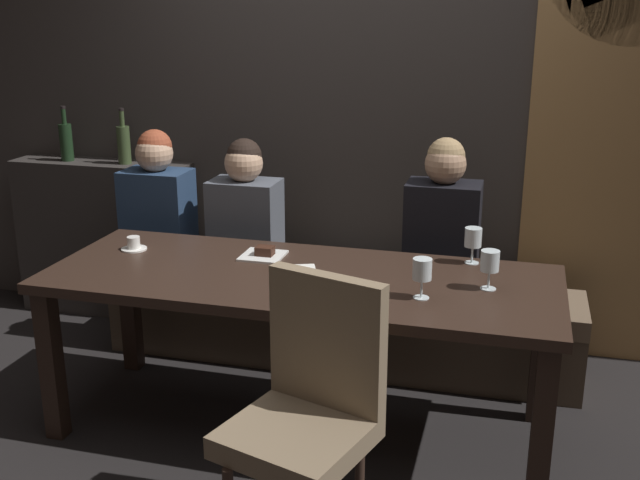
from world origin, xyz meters
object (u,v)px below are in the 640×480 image
(diner_far_end, at_px, (443,222))
(espresso_cup, at_px, (134,244))
(wine_glass_end_right, at_px, (473,238))
(diner_redhead, at_px, (158,204))
(wine_glass_end_left, at_px, (490,262))
(dessert_plate, at_px, (264,254))
(banquette_bench, at_px, (338,322))
(diner_bearded, at_px, (245,213))
(chair_near_side, at_px, (310,400))
(wine_bottle_pale_label, at_px, (124,143))
(dining_table, at_px, (300,293))
(wine_glass_center_front, at_px, (422,271))
(wine_bottle_dark_red, at_px, (66,141))

(diner_far_end, relative_size, espresso_cup, 6.59)
(diner_far_end, xyz_separation_m, wine_glass_end_right, (0.17, -0.34, 0.03))
(diner_redhead, height_order, diner_far_end, diner_far_end)
(wine_glass_end_left, height_order, dessert_plate, wine_glass_end_left)
(banquette_bench, relative_size, diner_bearded, 3.37)
(chair_near_side, distance_m, wine_bottle_pale_label, 2.44)
(dining_table, height_order, wine_bottle_pale_label, wine_bottle_pale_label)
(chair_near_side, distance_m, wine_glass_end_right, 1.20)
(diner_bearded, height_order, wine_glass_end_right, diner_bearded)
(diner_far_end, distance_m, espresso_cup, 1.49)
(dessert_plate, bearing_deg, dining_table, -38.80)
(chair_near_side, xyz_separation_m, espresso_cup, (-1.10, 0.85, 0.21))
(espresso_cup, bearing_deg, wine_glass_end_right, 7.91)
(diner_far_end, xyz_separation_m, wine_glass_end_left, (0.26, -0.66, 0.03))
(diner_redhead, bearing_deg, wine_bottle_pale_label, 137.28)
(diner_bearded, height_order, diner_far_end, diner_far_end)
(chair_near_side, relative_size, wine_glass_end_right, 5.98)
(wine_glass_end_right, relative_size, wine_glass_center_front, 1.00)
(chair_near_side, relative_size, wine_glass_end_left, 5.98)
(diner_redhead, xyz_separation_m, wine_glass_end_left, (1.80, -0.65, 0.04))
(dining_table, relative_size, diner_far_end, 2.78)
(dining_table, relative_size, espresso_cup, 18.33)
(diner_redhead, xyz_separation_m, wine_bottle_dark_red, (-0.75, 0.34, 0.26))
(wine_bottle_dark_red, height_order, wine_glass_end_left, wine_bottle_dark_red)
(diner_bearded, bearing_deg, dining_table, -53.72)
(wine_bottle_dark_red, height_order, wine_glass_end_right, wine_bottle_dark_red)
(wine_glass_end_right, bearing_deg, chair_near_side, -112.99)
(diner_redhead, bearing_deg, dining_table, -34.07)
(diner_bearded, xyz_separation_m, wine_glass_end_left, (1.29, -0.66, 0.06))
(wine_bottle_pale_label, bearing_deg, wine_glass_center_front, -31.28)
(diner_far_end, height_order, espresso_cup, diner_far_end)
(wine_bottle_pale_label, bearing_deg, diner_redhead, -42.72)
(wine_glass_end_right, bearing_deg, diner_far_end, 116.44)
(diner_bearded, xyz_separation_m, wine_glass_end_right, (1.21, -0.35, 0.06))
(wine_glass_end_left, bearing_deg, chair_near_side, -125.69)
(dining_table, distance_m, wine_glass_end_right, 0.81)
(diner_redhead, bearing_deg, dessert_plate, -32.56)
(wine_glass_end_right, height_order, espresso_cup, wine_glass_end_right)
(diner_bearded, height_order, wine_glass_end_left, diner_bearded)
(dining_table, xyz_separation_m, espresso_cup, (-0.86, 0.13, 0.11))
(wine_glass_end_left, distance_m, wine_glass_center_front, 0.30)
(espresso_cup, relative_size, dessert_plate, 0.63)
(diner_bearded, distance_m, wine_glass_center_front, 1.34)
(diner_redhead, xyz_separation_m, dessert_plate, (0.78, -0.50, -0.06))
(banquette_bench, xyz_separation_m, dessert_plate, (-0.23, -0.52, 0.53))
(diner_bearded, bearing_deg, wine_bottle_dark_red, 165.29)
(espresso_cup, bearing_deg, chair_near_side, -37.64)
(wine_bottle_pale_label, bearing_deg, wine_glass_end_left, -24.64)
(diner_bearded, xyz_separation_m, diner_far_end, (1.03, -0.00, 0.02))
(wine_glass_center_front, distance_m, dessert_plate, 0.84)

